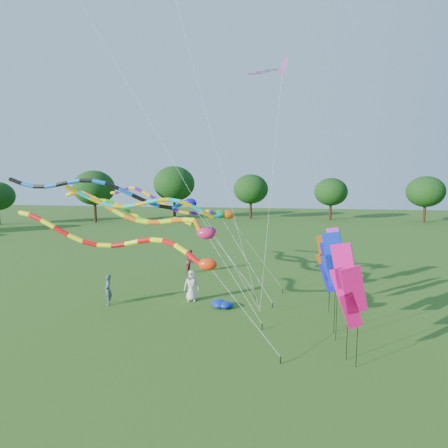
% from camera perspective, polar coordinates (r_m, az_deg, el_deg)
% --- Properties ---
extents(ground, '(160.00, 160.00, 0.00)m').
position_cam_1_polar(ground, '(17.20, -4.31, -18.11)').
color(ground, '#275616').
rests_on(ground, ground).
extents(tree_ring, '(118.87, 122.05, 9.21)m').
position_cam_1_polar(tree_ring, '(19.05, -6.99, 1.08)').
color(tree_ring, '#382314').
rests_on(tree_ring, ground).
extents(tube_kite_red, '(12.47, 2.10, 6.25)m').
position_cam_1_polar(tube_kite_red, '(17.19, -13.57, -3.11)').
color(tube_kite_red, black).
rests_on(tube_kite_red, ground).
extents(tube_kite_orange, '(13.58, 6.02, 7.08)m').
position_cam_1_polar(tube_kite_orange, '(22.19, -11.63, 1.19)').
color(tube_kite_orange, black).
rests_on(tube_kite_orange, ground).
extents(tube_kite_purple, '(12.18, 5.74, 7.30)m').
position_cam_1_polar(tube_kite_purple, '(24.68, -7.97, 3.13)').
color(tube_kite_purple, black).
rests_on(tube_kite_purple, ground).
extents(tube_kite_blue, '(14.05, 2.49, 7.87)m').
position_cam_1_polar(tube_kite_blue, '(22.48, -15.31, 4.47)').
color(tube_kite_blue, black).
rests_on(tube_kite_blue, ground).
extents(tube_kite_cyan, '(11.99, 4.19, 7.36)m').
position_cam_1_polar(tube_kite_cyan, '(22.07, -7.99, 2.55)').
color(tube_kite_cyan, black).
rests_on(tube_kite_cyan, ground).
extents(tube_kite_green, '(11.92, 3.45, 6.32)m').
position_cam_1_polar(tube_kite_green, '(26.18, -8.63, 0.56)').
color(tube_kite_green, black).
rests_on(tube_kite_green, ground).
extents(delta_kite_high_c, '(3.04, 7.05, 15.58)m').
position_cam_1_polar(delta_kite_high_c, '(26.36, 8.89, 22.62)').
color(delta_kite_high_c, black).
rests_on(delta_kite_high_c, ground).
extents(banner_pole_green, '(1.11, 0.51, 4.00)m').
position_cam_1_polar(banner_pole_green, '(22.11, 15.38, -5.18)').
color(banner_pole_green, black).
rests_on(banner_pole_green, ground).
extents(banner_pole_magenta_b, '(1.11, 0.51, 4.81)m').
position_cam_1_polar(banner_pole_magenta_b, '(15.66, 17.72, -7.19)').
color(banner_pole_magenta_b, black).
rests_on(banner_pole_magenta_b, ground).
extents(banner_pole_blue_a, '(1.12, 0.46, 4.43)m').
position_cam_1_polar(banner_pole_blue_a, '(18.35, 15.96, -6.27)').
color(banner_pole_blue_a, black).
rests_on(banner_pole_blue_a, ground).
extents(banner_pole_blue_b, '(1.11, 0.50, 4.99)m').
position_cam_1_polar(banner_pole_blue_b, '(17.35, 16.27, -5.17)').
color(banner_pole_blue_b, black).
rests_on(banner_pole_blue_b, ground).
extents(banner_pole_orange, '(1.16, 0.27, 4.38)m').
position_cam_1_polar(banner_pole_orange, '(20.95, 15.28, -4.78)').
color(banner_pole_orange, black).
rests_on(banner_pole_orange, ground).
extents(banner_pole_violet, '(1.10, 0.51, 4.17)m').
position_cam_1_polar(banner_pole_violet, '(25.60, 16.43, -3.20)').
color(banner_pole_violet, black).
rests_on(banner_pole_violet, ground).
extents(banner_pole_magenta_a, '(1.15, 0.36, 4.04)m').
position_cam_1_polar(banner_pole_magenta_a, '(15.24, 19.02, -10.57)').
color(banner_pole_magenta_a, black).
rests_on(banner_pole_magenta_a, ground).
extents(blue_nylon_heap, '(1.56, 1.90, 0.58)m').
position_cam_1_polar(blue_nylon_heap, '(21.41, 0.87, -12.22)').
color(blue_nylon_heap, '#0C279D').
rests_on(blue_nylon_heap, ground).
extents(person_a, '(0.99, 0.73, 1.86)m').
position_cam_1_polar(person_a, '(22.75, -4.97, -9.33)').
color(person_a, beige).
rests_on(person_a, ground).
extents(person_b, '(0.71, 0.77, 1.78)m').
position_cam_1_polar(person_b, '(22.97, -17.28, -9.56)').
color(person_b, '#3E4C58').
rests_on(person_b, ground).
extents(person_c, '(0.72, 0.91, 1.82)m').
position_cam_1_polar(person_c, '(29.28, -5.15, -5.70)').
color(person_c, maroon).
rests_on(person_c, ground).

